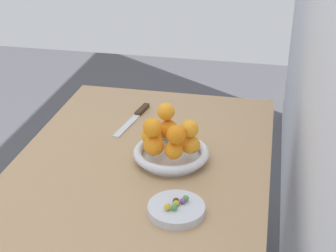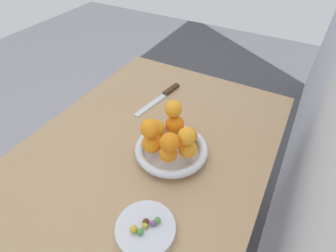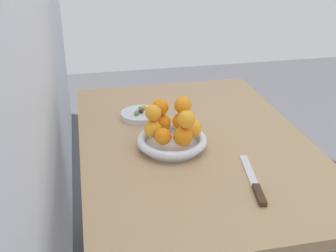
{
  "view_description": "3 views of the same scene",
  "coord_description": "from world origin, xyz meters",
  "px_view_note": "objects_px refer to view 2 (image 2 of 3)",
  "views": [
    {
      "loc": [
        1.26,
        0.35,
        1.53
      ],
      "look_at": [
        -0.04,
        0.08,
        0.86
      ],
      "focal_mm": 55.0,
      "sensor_mm": 36.0,
      "label": 1
    },
    {
      "loc": [
        0.45,
        0.35,
        1.36
      ],
      "look_at": [
        -0.04,
        0.08,
        0.86
      ],
      "focal_mm": 28.0,
      "sensor_mm": 36.0,
      "label": 2
    },
    {
      "loc": [
        -1.22,
        0.35,
        1.4
      ],
      "look_at": [
        -0.01,
        0.09,
        0.81
      ],
      "focal_mm": 45.0,
      "sensor_mm": 36.0,
      "label": 3
    }
  ],
  "objects_px": {
    "orange_3": "(156,130)",
    "knife": "(162,97)",
    "orange_8": "(150,128)",
    "candy_ball_5": "(140,232)",
    "candy_dish": "(146,229)",
    "orange_4": "(151,144)",
    "orange_1": "(189,135)",
    "candy_ball_0": "(145,225)",
    "orange_2": "(175,125)",
    "candy_ball_6": "(146,222)",
    "dining_table": "(143,171)",
    "orange_7": "(170,142)",
    "candy_ball_3": "(146,225)",
    "orange_0": "(188,149)",
    "candy_ball_4": "(153,223)",
    "candy_ball_2": "(157,220)",
    "orange_5": "(168,153)",
    "fruit_bowl": "(171,150)",
    "candy_ball_1": "(134,229)",
    "orange_9": "(187,136)",
    "orange_6": "(173,109)"
  },
  "relations": [
    {
      "from": "candy_ball_0",
      "to": "candy_ball_5",
      "type": "relative_size",
      "value": 1.0
    },
    {
      "from": "candy_dish",
      "to": "knife",
      "type": "height_order",
      "value": "candy_dish"
    },
    {
      "from": "orange_7",
      "to": "candy_ball_0",
      "type": "relative_size",
      "value": 3.56
    },
    {
      "from": "fruit_bowl",
      "to": "orange_0",
      "type": "height_order",
      "value": "orange_0"
    },
    {
      "from": "candy_ball_1",
      "to": "candy_ball_2",
      "type": "bearing_deg",
      "value": 140.76
    },
    {
      "from": "orange_8",
      "to": "orange_9",
      "type": "distance_m",
      "value": 0.11
    },
    {
      "from": "orange_3",
      "to": "knife",
      "type": "relative_size",
      "value": 0.24
    },
    {
      "from": "orange_8",
      "to": "knife",
      "type": "xyz_separation_m",
      "value": [
        -0.3,
        -0.13,
        -0.12
      ]
    },
    {
      "from": "orange_6",
      "to": "candy_ball_5",
      "type": "distance_m",
      "value": 0.36
    },
    {
      "from": "orange_2",
      "to": "candy_ball_5",
      "type": "bearing_deg",
      "value": 14.08
    },
    {
      "from": "orange_4",
      "to": "knife",
      "type": "xyz_separation_m",
      "value": [
        -0.3,
        -0.14,
        -0.06
      ]
    },
    {
      "from": "candy_ball_4",
      "to": "candy_ball_1",
      "type": "bearing_deg",
      "value": -42.39
    },
    {
      "from": "orange_1",
      "to": "orange_3",
      "type": "xyz_separation_m",
      "value": [
        0.03,
        -0.1,
        0.0
      ]
    },
    {
      "from": "fruit_bowl",
      "to": "orange_3",
      "type": "relative_size",
      "value": 3.68
    },
    {
      "from": "orange_0",
      "to": "orange_1",
      "type": "xyz_separation_m",
      "value": [
        -0.05,
        -0.02,
        -0.0
      ]
    },
    {
      "from": "orange_4",
      "to": "orange_3",
      "type": "bearing_deg",
      "value": -161.1
    },
    {
      "from": "orange_1",
      "to": "orange_7",
      "type": "distance_m",
      "value": 0.12
    },
    {
      "from": "candy_dish",
      "to": "candy_ball_4",
      "type": "xyz_separation_m",
      "value": [
        -0.01,
        0.01,
        0.02
      ]
    },
    {
      "from": "orange_1",
      "to": "orange_4",
      "type": "bearing_deg",
      "value": -41.14
    },
    {
      "from": "orange_1",
      "to": "candy_ball_2",
      "type": "bearing_deg",
      "value": 9.74
    },
    {
      "from": "candy_ball_2",
      "to": "dining_table",
      "type": "bearing_deg",
      "value": -137.45
    },
    {
      "from": "candy_dish",
      "to": "candy_ball_0",
      "type": "height_order",
      "value": "candy_ball_0"
    },
    {
      "from": "orange_8",
      "to": "candy_ball_5",
      "type": "bearing_deg",
      "value": 25.34
    },
    {
      "from": "orange_5",
      "to": "candy_ball_2",
      "type": "xyz_separation_m",
      "value": [
        0.18,
        0.07,
        -0.04
      ]
    },
    {
      "from": "fruit_bowl",
      "to": "orange_2",
      "type": "xyz_separation_m",
      "value": [
        -0.06,
        -0.02,
        0.05
      ]
    },
    {
      "from": "orange_7",
      "to": "orange_9",
      "type": "xyz_separation_m",
      "value": [
        -0.04,
        0.03,
        0.0
      ]
    },
    {
      "from": "dining_table",
      "to": "orange_1",
      "type": "bearing_deg",
      "value": 125.05
    },
    {
      "from": "candy_ball_3",
      "to": "orange_3",
      "type": "bearing_deg",
      "value": -154.05
    },
    {
      "from": "orange_0",
      "to": "candy_ball_1",
      "type": "height_order",
      "value": "orange_0"
    },
    {
      "from": "candy_dish",
      "to": "orange_4",
      "type": "distance_m",
      "value": 0.24
    },
    {
      "from": "candy_ball_2",
      "to": "candy_ball_4",
      "type": "relative_size",
      "value": 1.15
    },
    {
      "from": "candy_ball_3",
      "to": "candy_ball_5",
      "type": "bearing_deg",
      "value": -7.38
    },
    {
      "from": "orange_0",
      "to": "orange_7",
      "type": "distance_m",
      "value": 0.08
    },
    {
      "from": "orange_2",
      "to": "candy_ball_6",
      "type": "bearing_deg",
      "value": 15.11
    },
    {
      "from": "orange_8",
      "to": "candy_ball_3",
      "type": "bearing_deg",
      "value": 28.25
    },
    {
      "from": "orange_1",
      "to": "orange_5",
      "type": "relative_size",
      "value": 0.99
    },
    {
      "from": "dining_table",
      "to": "candy_ball_2",
      "type": "xyz_separation_m",
      "value": [
        0.18,
        0.17,
        0.12
      ]
    },
    {
      "from": "orange_4",
      "to": "candy_ball_5",
      "type": "height_order",
      "value": "orange_4"
    },
    {
      "from": "orange_3",
      "to": "knife",
      "type": "distance_m",
      "value": 0.28
    },
    {
      "from": "candy_ball_3",
      "to": "orange_1",
      "type": "bearing_deg",
      "value": -174.51
    },
    {
      "from": "orange_6",
      "to": "orange_8",
      "type": "relative_size",
      "value": 0.96
    },
    {
      "from": "dining_table",
      "to": "orange_1",
      "type": "xyz_separation_m",
      "value": [
        -0.09,
        0.12,
        0.15
      ]
    },
    {
      "from": "orange_4",
      "to": "candy_ball_4",
      "type": "xyz_separation_m",
      "value": [
        0.19,
        0.12,
        -0.04
      ]
    },
    {
      "from": "orange_7",
      "to": "orange_5",
      "type": "bearing_deg",
      "value": -131.17
    },
    {
      "from": "candy_ball_1",
      "to": "candy_ball_2",
      "type": "xyz_separation_m",
      "value": [
        -0.05,
        0.04,
        -0.0
      ]
    },
    {
      "from": "candy_ball_2",
      "to": "orange_4",
      "type": "bearing_deg",
      "value": -145.17
    },
    {
      "from": "fruit_bowl",
      "to": "candy_ball_0",
      "type": "relative_size",
      "value": 14.69
    },
    {
      "from": "orange_3",
      "to": "knife",
      "type": "xyz_separation_m",
      "value": [
        -0.24,
        -0.12,
        -0.07
      ]
    },
    {
      "from": "orange_1",
      "to": "orange_7",
      "type": "xyz_separation_m",
      "value": [
        0.1,
        -0.01,
        0.05
      ]
    },
    {
      "from": "orange_1",
      "to": "candy_ball_0",
      "type": "height_order",
      "value": "orange_1"
    }
  ]
}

